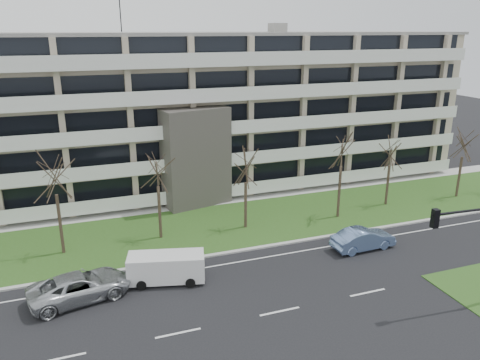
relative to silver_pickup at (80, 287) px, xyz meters
name	(u,v)px	position (x,y,z in m)	size (l,w,h in m)	color
ground	(280,311)	(10.79, -5.34, -0.83)	(160.00, 160.00, 0.00)	black
grass_verge	(215,226)	(10.79, 7.66, -0.80)	(90.00, 10.00, 0.06)	#2D4C19
curb	(234,252)	(10.79, 2.66, -0.77)	(90.00, 0.35, 0.12)	#B2B2AD
sidewalk	(198,204)	(10.79, 13.16, -0.79)	(90.00, 2.00, 0.08)	#B2B2AD
lane_edge_line	(241,261)	(10.79, 1.16, -0.83)	(90.00, 0.12, 0.01)	white
apartment_building	(178,111)	(10.79, 19.98, 6.78)	(60.50, 15.10, 18.75)	beige
silver_pickup	(80,287)	(0.00, 0.00, 0.00)	(2.76, 5.98, 1.66)	#B5B9BD
blue_sedan	(363,239)	(19.98, 0.00, -0.03)	(1.69, 4.83, 1.59)	#6F8DC1
white_van	(167,266)	(5.38, 0.25, 0.30)	(5.16, 2.94, 1.89)	white
tree_2	(53,171)	(-0.99, 6.78, 5.47)	(4.05, 4.05, 8.10)	#382B21
tree_3	(157,166)	(6.20, 6.99, 5.06)	(3.79, 3.79, 7.58)	#382B21
tree_4	(246,164)	(13.13, 6.59, 4.61)	(3.50, 3.50, 7.00)	#382B21
tree_5	(342,146)	(21.47, 5.99, 5.55)	(4.10, 4.10, 8.21)	#382B21
tree_6	(391,150)	(27.26, 7.09, 4.40)	(3.36, 3.36, 6.73)	#382B21
tree_7	(465,141)	(35.08, 6.56, 4.75)	(3.59, 3.59, 7.19)	#382B21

